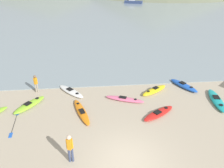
# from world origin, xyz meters

# --- Properties ---
(ground_plane) EXTENTS (400.00, 400.00, 0.00)m
(ground_plane) POSITION_xyz_m (0.00, 0.00, 0.00)
(ground_plane) COLOR tan
(bay_water) EXTENTS (160.00, 70.00, 0.06)m
(bay_water) POSITION_xyz_m (0.00, 43.34, 0.03)
(bay_water) COLOR gray
(bay_water) RESTS_ON ground_plane
(kayak_on_sand_0) EXTENTS (2.20, 2.65, 0.35)m
(kayak_on_sand_0) POSITION_xyz_m (-6.33, 5.77, 0.15)
(kayak_on_sand_0) COLOR #8CCC2D
(kayak_on_sand_0) RESTS_ON ground_plane
(kayak_on_sand_1) EXTENTS (1.55, 3.35, 0.29)m
(kayak_on_sand_1) POSITION_xyz_m (-2.53, 4.58, 0.12)
(kayak_on_sand_1) COLOR orange
(kayak_on_sand_1) RESTS_ON ground_plane
(kayak_on_sand_2) EXTENTS (3.00, 1.64, 0.30)m
(kayak_on_sand_2) POSITION_xyz_m (0.71, 5.93, 0.13)
(kayak_on_sand_2) COLOR #E5668C
(kayak_on_sand_2) RESTS_ON ground_plane
(kayak_on_sand_3) EXTENTS (2.56, 2.00, 0.38)m
(kayak_on_sand_3) POSITION_xyz_m (3.31, 6.99, 0.17)
(kayak_on_sand_3) COLOR yellow
(kayak_on_sand_3) RESTS_ON ground_plane
(kayak_on_sand_4) EXTENTS (1.37, 3.39, 0.33)m
(kayak_on_sand_4) POSITION_xyz_m (7.62, 5.13, 0.14)
(kayak_on_sand_4) COLOR teal
(kayak_on_sand_4) RESTS_ON ground_plane
(kayak_on_sand_5) EXTENTS (2.46, 2.66, 0.31)m
(kayak_on_sand_5) POSITION_xyz_m (-3.46, 7.51, 0.13)
(kayak_on_sand_5) COLOR white
(kayak_on_sand_5) RESTS_ON ground_plane
(kayak_on_sand_6) EXTENTS (2.73, 2.12, 0.31)m
(kayak_on_sand_6) POSITION_xyz_m (2.77, 3.88, 0.13)
(kayak_on_sand_6) COLOR red
(kayak_on_sand_6) RESTS_ON ground_plane
(kayak_on_sand_7) EXTENTS (1.90, 2.78, 0.39)m
(kayak_on_sand_7) POSITION_xyz_m (6.01, 7.58, 0.17)
(kayak_on_sand_7) COLOR blue
(kayak_on_sand_7) RESTS_ON ground_plane
(person_near_foreground) EXTENTS (0.35, 0.28, 1.72)m
(person_near_foreground) POSITION_xyz_m (-2.93, 0.29, 0.99)
(person_near_foreground) COLOR #384260
(person_near_foreground) RESTS_ON ground_plane
(person_near_waterline) EXTENTS (0.31, 0.26, 1.53)m
(person_near_waterline) POSITION_xyz_m (-6.21, 7.85, 0.88)
(person_near_waterline) COLOR gray
(person_near_waterline) RESTS_ON ground_plane
(moored_boat_0) EXTENTS (5.36, 3.47, 1.27)m
(moored_boat_0) POSITION_xyz_m (10.87, 58.44, 0.50)
(moored_boat_0) COLOR navy
(moored_boat_0) RESTS_ON bay_water
(loose_paddle) EXTENTS (0.47, 2.78, 0.03)m
(loose_paddle) POSITION_xyz_m (-6.87, 3.81, 0.01)
(loose_paddle) COLOR black
(loose_paddle) RESTS_ON ground_plane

